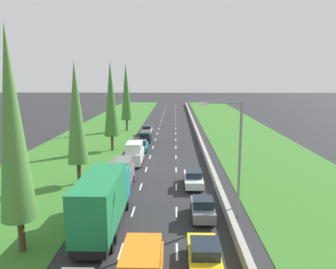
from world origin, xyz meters
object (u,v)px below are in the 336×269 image
(green_box_truck_left_lane, at_px, (103,200))
(poplar_tree_fourth, at_px, (126,92))
(grey_van_left_lane, at_px, (122,173))
(teal_sedan_left_lane, at_px, (141,146))
(white_sedan_right_lane, at_px, (193,178))
(poplar_tree_nearest, at_px, (12,126))
(black_sedan_left_lane, at_px, (145,137))
(poplar_tree_second, at_px, (76,113))
(street_light_mast, at_px, (235,151))
(white_van_left_lane, at_px, (135,153))
(yellow_sedan_right_lane, at_px, (204,256))
(poplar_tree_third, at_px, (111,99))
(white_hatchback_left_lane, at_px, (147,130))
(grey_hatchback_right_lane, at_px, (203,208))

(green_box_truck_left_lane, xyz_separation_m, poplar_tree_fourth, (-4.57, 42.37, 5.46))
(grey_van_left_lane, bearing_deg, teal_sedan_left_lane, 88.89)
(white_sedan_right_lane, height_order, poplar_tree_nearest, poplar_tree_nearest)
(green_box_truck_left_lane, relative_size, black_sedan_left_lane, 2.09)
(grey_van_left_lane, distance_m, poplar_tree_second, 7.36)
(poplar_tree_nearest, relative_size, poplar_tree_second, 1.12)
(poplar_tree_nearest, height_order, street_light_mast, poplar_tree_nearest)
(white_van_left_lane, relative_size, poplar_tree_second, 0.40)
(poplar_tree_fourth, height_order, street_light_mast, poplar_tree_fourth)
(yellow_sedan_right_lane, xyz_separation_m, poplar_tree_nearest, (-11.13, 1.68, 7.12))
(teal_sedan_left_lane, height_order, poplar_tree_nearest, poplar_tree_nearest)
(poplar_tree_second, relative_size, poplar_tree_third, 0.95)
(white_van_left_lane, height_order, teal_sedan_left_lane, white_van_left_lane)
(black_sedan_left_lane, height_order, yellow_sedan_right_lane, same)
(grey_van_left_lane, height_order, yellow_sedan_right_lane, grey_van_left_lane)
(grey_van_left_lane, bearing_deg, poplar_tree_nearest, -109.33)
(grey_van_left_lane, relative_size, street_light_mast, 0.54)
(teal_sedan_left_lane, xyz_separation_m, white_sedan_right_lane, (6.74, -15.15, 0.00))
(grey_van_left_lane, xyz_separation_m, teal_sedan_left_lane, (0.30, 15.39, -0.59))
(poplar_tree_third, height_order, poplar_tree_fourth, poplar_tree_fourth)
(street_light_mast, bearing_deg, black_sedan_left_lane, 108.06)
(poplar_tree_second, bearing_deg, grey_van_left_lane, -10.48)
(white_van_left_lane, xyz_separation_m, poplar_tree_second, (-4.71, -7.34, 5.79))
(white_van_left_lane, xyz_separation_m, white_hatchback_left_lane, (-0.22, 20.84, -0.56))
(grey_hatchback_right_lane, relative_size, white_hatchback_left_lane, 1.00)
(yellow_sedan_right_lane, relative_size, street_light_mast, 0.50)
(green_box_truck_left_lane, xyz_separation_m, street_light_mast, (9.53, 2.27, 3.05))
(white_sedan_right_lane, bearing_deg, poplar_tree_third, 125.25)
(white_sedan_right_lane, bearing_deg, poplar_tree_nearest, -132.38)
(grey_van_left_lane, relative_size, poplar_tree_nearest, 0.36)
(green_box_truck_left_lane, relative_size, yellow_sedan_right_lane, 2.09)
(white_hatchback_left_lane, height_order, poplar_tree_second, poplar_tree_second)
(grey_hatchback_right_lane, distance_m, poplar_tree_nearest, 14.48)
(poplar_tree_third, bearing_deg, white_van_left_lane, -61.11)
(green_box_truck_left_lane, distance_m, poplar_tree_third, 25.82)
(teal_sedan_left_lane, bearing_deg, poplar_tree_nearest, -99.40)
(grey_hatchback_right_lane, height_order, poplar_tree_second, poplar_tree_second)
(grey_van_left_lane, bearing_deg, yellow_sedan_right_lane, -63.55)
(white_hatchback_left_lane, relative_size, street_light_mast, 0.43)
(grey_van_left_lane, relative_size, white_hatchback_left_lane, 1.26)
(poplar_tree_second, relative_size, poplar_tree_fourth, 0.93)
(white_van_left_lane, distance_m, poplar_tree_second, 10.47)
(white_hatchback_left_lane, bearing_deg, poplar_tree_nearest, -95.95)
(black_sedan_left_lane, height_order, poplar_tree_fourth, poplar_tree_fourth)
(white_sedan_right_lane, distance_m, poplar_tree_second, 13.16)
(white_van_left_lane, relative_size, poplar_tree_nearest, 0.36)
(green_box_truck_left_lane, relative_size, poplar_tree_second, 0.77)
(black_sedan_left_lane, distance_m, poplar_tree_second, 22.68)
(yellow_sedan_right_lane, bearing_deg, green_box_truck_left_lane, 144.84)
(green_box_truck_left_lane, relative_size, white_hatchback_left_lane, 2.41)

